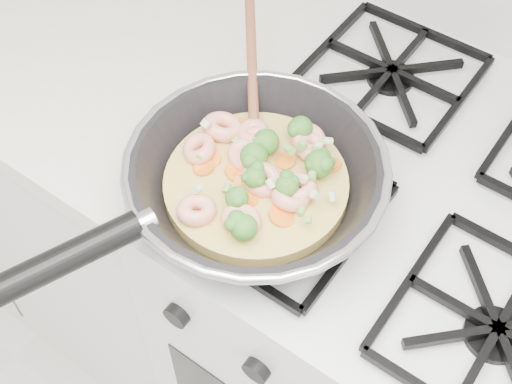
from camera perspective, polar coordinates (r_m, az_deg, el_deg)
The scene contains 3 objects.
stove at distance 1.31m, azimuth 10.65°, elevation -11.62°, with size 0.60×0.60×0.92m.
counter_left at distance 1.60m, azimuth -14.95°, elevation 3.72°, with size 1.00×0.60×0.90m.
skillet at distance 0.84m, azimuth -0.24°, elevation 1.23°, with size 0.35×0.56×0.10m.
Camera 1 is at (0.13, 1.12, 1.62)m, focal length 48.02 mm.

